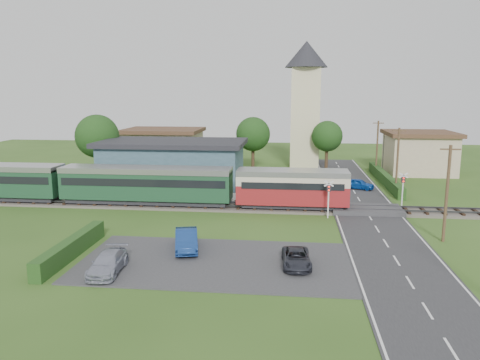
# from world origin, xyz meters

# --- Properties ---
(ground) EXTENTS (120.00, 120.00, 0.00)m
(ground) POSITION_xyz_m (0.00, 0.00, 0.00)
(ground) COLOR #2D4C19
(railway_track) EXTENTS (76.00, 3.20, 0.49)m
(railway_track) POSITION_xyz_m (0.00, 2.00, 0.11)
(railway_track) COLOR #4C443D
(railway_track) RESTS_ON ground
(road) EXTENTS (6.00, 70.00, 0.05)m
(road) POSITION_xyz_m (10.00, 0.00, 0.03)
(road) COLOR #28282B
(road) RESTS_ON ground
(car_park) EXTENTS (17.00, 9.00, 0.08)m
(car_park) POSITION_xyz_m (-1.50, -12.00, 0.04)
(car_park) COLOR #333335
(car_park) RESTS_ON ground
(crossing_deck) EXTENTS (6.20, 3.40, 0.45)m
(crossing_deck) POSITION_xyz_m (10.00, 2.00, 0.23)
(crossing_deck) COLOR #333335
(crossing_deck) RESTS_ON ground
(platform) EXTENTS (30.00, 3.00, 0.45)m
(platform) POSITION_xyz_m (-10.00, 5.20, 0.23)
(platform) COLOR gray
(platform) RESTS_ON ground
(equipment_hut) EXTENTS (2.30, 2.30, 2.55)m
(equipment_hut) POSITION_xyz_m (-18.00, 5.20, 1.75)
(equipment_hut) COLOR beige
(equipment_hut) RESTS_ON platform
(station_building) EXTENTS (16.00, 9.00, 5.30)m
(station_building) POSITION_xyz_m (-10.00, 10.99, 2.69)
(station_building) COLOR #33505C
(station_building) RESTS_ON ground
(train) EXTENTS (43.20, 2.90, 3.40)m
(train) POSITION_xyz_m (-13.45, 2.00, 2.18)
(train) COLOR #232328
(train) RESTS_ON ground
(church_tower) EXTENTS (6.00, 6.00, 17.60)m
(church_tower) POSITION_xyz_m (5.00, 28.00, 10.23)
(church_tower) COLOR beige
(church_tower) RESTS_ON ground
(house_west) EXTENTS (10.80, 8.80, 5.50)m
(house_west) POSITION_xyz_m (-15.00, 25.00, 2.79)
(house_west) COLOR tan
(house_west) RESTS_ON ground
(house_east) EXTENTS (8.80, 8.80, 5.50)m
(house_east) POSITION_xyz_m (20.00, 24.00, 2.80)
(house_east) COLOR tan
(house_east) RESTS_ON ground
(hedge_carpark) EXTENTS (0.80, 9.00, 1.20)m
(hedge_carpark) POSITION_xyz_m (-11.00, -12.00, 0.60)
(hedge_carpark) COLOR #193814
(hedge_carpark) RESTS_ON ground
(hedge_roadside) EXTENTS (0.80, 18.00, 1.20)m
(hedge_roadside) POSITION_xyz_m (14.20, 16.00, 0.60)
(hedge_roadside) COLOR #193814
(hedge_roadside) RESTS_ON ground
(hedge_station) EXTENTS (22.00, 0.80, 1.30)m
(hedge_station) POSITION_xyz_m (-10.00, 15.50, 0.65)
(hedge_station) COLOR #193814
(hedge_station) RESTS_ON ground
(tree_a) EXTENTS (5.20, 5.20, 8.00)m
(tree_a) POSITION_xyz_m (-20.00, 14.00, 5.38)
(tree_a) COLOR #332316
(tree_a) RESTS_ON ground
(tree_b) EXTENTS (4.60, 4.60, 7.34)m
(tree_b) POSITION_xyz_m (-2.00, 23.00, 5.02)
(tree_b) COLOR #332316
(tree_b) RESTS_ON ground
(tree_c) EXTENTS (4.20, 4.20, 6.78)m
(tree_c) POSITION_xyz_m (8.00, 25.00, 4.65)
(tree_c) COLOR #332316
(tree_c) RESTS_ON ground
(utility_pole_b) EXTENTS (1.40, 0.22, 7.00)m
(utility_pole_b) POSITION_xyz_m (14.20, -6.00, 3.63)
(utility_pole_b) COLOR #473321
(utility_pole_b) RESTS_ON ground
(utility_pole_c) EXTENTS (1.40, 0.22, 7.00)m
(utility_pole_c) POSITION_xyz_m (14.20, 10.00, 3.63)
(utility_pole_c) COLOR #473321
(utility_pole_c) RESTS_ON ground
(utility_pole_d) EXTENTS (1.40, 0.22, 7.00)m
(utility_pole_d) POSITION_xyz_m (14.20, 22.00, 3.63)
(utility_pole_d) COLOR #473321
(utility_pole_d) RESTS_ON ground
(crossing_signal_near) EXTENTS (0.84, 0.28, 3.28)m
(crossing_signal_near) POSITION_xyz_m (6.40, -0.41, 2.14)
(crossing_signal_near) COLOR silver
(crossing_signal_near) RESTS_ON ground
(crossing_signal_far) EXTENTS (0.84, 0.28, 3.28)m
(crossing_signal_far) POSITION_xyz_m (13.60, 4.39, 2.14)
(crossing_signal_far) COLOR silver
(crossing_signal_far) RESTS_ON ground
(streetlamp_west) EXTENTS (0.30, 0.30, 5.15)m
(streetlamp_west) POSITION_xyz_m (-22.00, 20.00, 3.04)
(streetlamp_west) COLOR #3F3F47
(streetlamp_west) RESTS_ON ground
(streetlamp_east) EXTENTS (0.30, 0.30, 5.15)m
(streetlamp_east) POSITION_xyz_m (16.00, 27.00, 3.04)
(streetlamp_east) COLOR #3F3F47
(streetlamp_east) RESTS_ON ground
(car_on_road) EXTENTS (3.62, 2.56, 1.14)m
(car_on_road) POSITION_xyz_m (10.66, 12.08, 0.62)
(car_on_road) COLOR #0F44A6
(car_on_road) RESTS_ON road
(car_park_blue) EXTENTS (2.37, 4.40, 1.38)m
(car_park_blue) POSITION_xyz_m (-3.77, -9.98, 0.77)
(car_park_blue) COLOR navy
(car_park_blue) RESTS_ON car_park
(car_park_silver) EXTENTS (1.94, 4.19, 1.18)m
(car_park_silver) POSITION_xyz_m (-7.50, -14.50, 0.67)
(car_park_silver) COLOR #969AAB
(car_park_silver) RESTS_ON car_park
(car_park_dark) EXTENTS (1.91, 3.77, 1.02)m
(car_park_dark) POSITION_xyz_m (3.62, -12.25, 0.59)
(car_park_dark) COLOR #272933
(car_park_dark) RESTS_ON car_park
(pedestrian_near) EXTENTS (0.70, 0.59, 1.63)m
(pedestrian_near) POSITION_xyz_m (-3.59, 5.22, 1.26)
(pedestrian_near) COLOR gray
(pedestrian_near) RESTS_ON platform
(pedestrian_far) EXTENTS (0.96, 1.11, 1.95)m
(pedestrian_far) POSITION_xyz_m (-18.04, 4.56, 1.43)
(pedestrian_far) COLOR gray
(pedestrian_far) RESTS_ON platform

